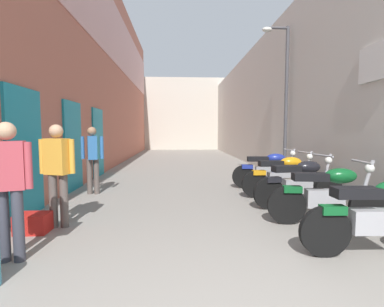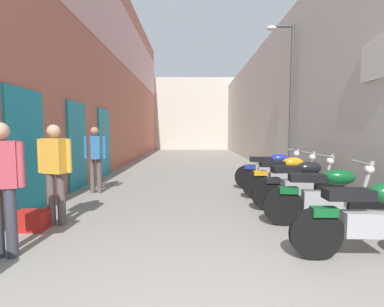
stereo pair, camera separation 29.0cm
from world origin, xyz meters
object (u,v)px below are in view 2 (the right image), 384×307
Objects in this scene: pedestrian_further_down at (95,155)px; motorcycle_second at (326,195)px; motorcycle_fourth at (285,176)px; pedestrian_by_doorway at (2,180)px; street_lamp at (288,91)px; pedestrian_mid_alley at (55,167)px; motorcycle_fifth at (272,170)px; motorcycle_third at (300,183)px; motorcycle_nearest at (373,217)px; plastic_crate at (31,221)px.

motorcycle_second is at bearing -29.25° from pedestrian_further_down.
pedestrian_by_doorway reaches higher than motorcycle_fourth.
pedestrian_further_down is 5.47m from street_lamp.
motorcycle_fifth is at bearing 33.14° from pedestrian_mid_alley.
motorcycle_fourth is at bearing -109.67° from street_lamp.
motorcycle_second is 1.00× the size of motorcycle_third.
motorcycle_fourth is 0.42× the size of street_lamp.
pedestrian_mid_alley is at bearing 178.35° from motorcycle_second.
pedestrian_mid_alley is at bearing -146.86° from motorcycle_fifth.
motorcycle_fourth is 1.00× the size of motorcycle_fifth.
street_lamp is at bearing 15.45° from pedestrian_further_down.
motorcycle_nearest is 3.94m from motorcycle_fifth.
motorcycle_third is 1.82m from motorcycle_fifth.
motorcycle_second is 1.00× the size of motorcycle_fourth.
pedestrian_by_doorway is at bearing -93.01° from pedestrian_mid_alley.
motorcycle_fifth is at bearing -125.56° from street_lamp.
motorcycle_fifth is at bearing 42.31° from pedestrian_by_doorway.
street_lamp is (5.02, 1.39, 1.69)m from pedestrian_further_down.
motorcycle_fifth is (-0.00, 3.94, 0.00)m from motorcycle_nearest.
pedestrian_mid_alley reaches higher than motorcycle_second.
pedestrian_mid_alley reaches higher than motorcycle_fifth.
pedestrian_further_down is at bearing 91.74° from pedestrian_by_doorway.
motorcycle_third is at bearing -103.98° from street_lamp.
plastic_crate is (-4.44, -0.10, -0.36)m from motorcycle_second.
motorcycle_fourth is at bearing 34.20° from pedestrian_by_doorway.
motorcycle_nearest is at bearing -90.00° from motorcycle_second.
pedestrian_mid_alley is at bearing -85.94° from pedestrian_further_down.
motorcycle_nearest and motorcycle_second have the same top height.
plastic_crate is at bearing -178.76° from motorcycle_second.
motorcycle_nearest is 5.59m from pedestrian_further_down.
pedestrian_mid_alley reaches higher than motorcycle_fourth.
plastic_crate is (-4.44, -1.96, -0.36)m from motorcycle_fourth.
motorcycle_fifth is (0.00, 1.82, 0.00)m from motorcycle_third.
motorcycle_fourth is 4.53m from pedestrian_mid_alley.
motorcycle_fourth is at bearing 89.99° from motorcycle_third.
pedestrian_mid_alley is at bearing 37.39° from plastic_crate.
pedestrian_by_doorway is (-4.22, -2.87, 0.42)m from motorcycle_fourth.
street_lamp reaches higher than motorcycle_second.
pedestrian_further_down is at bearing 161.98° from motorcycle_third.
motorcycle_third is at bearing 25.59° from pedestrian_by_doorway.
street_lamp is (0.70, 0.97, 2.10)m from motorcycle_fifth.
pedestrian_by_doorway reaches higher than plastic_crate.
pedestrian_further_down is 0.35× the size of street_lamp.
plastic_crate is 0.10× the size of street_lamp.
motorcycle_fifth is 4.21× the size of plastic_crate.
motorcycle_nearest is 1.18× the size of pedestrian_mid_alley.
pedestrian_mid_alley is at bearing -157.27° from motorcycle_fourth.
pedestrian_mid_alley is 2.31m from pedestrian_further_down.
motorcycle_nearest is 1.18× the size of pedestrian_by_doorway.
motorcycle_fourth is 1.18× the size of pedestrian_mid_alley.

